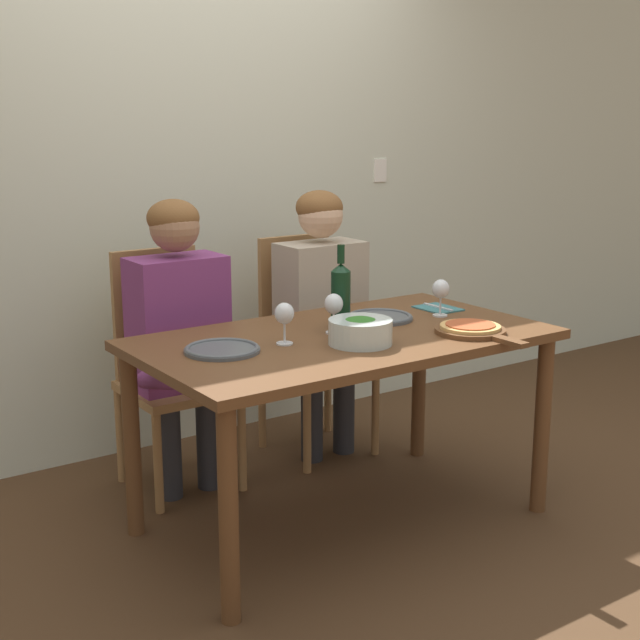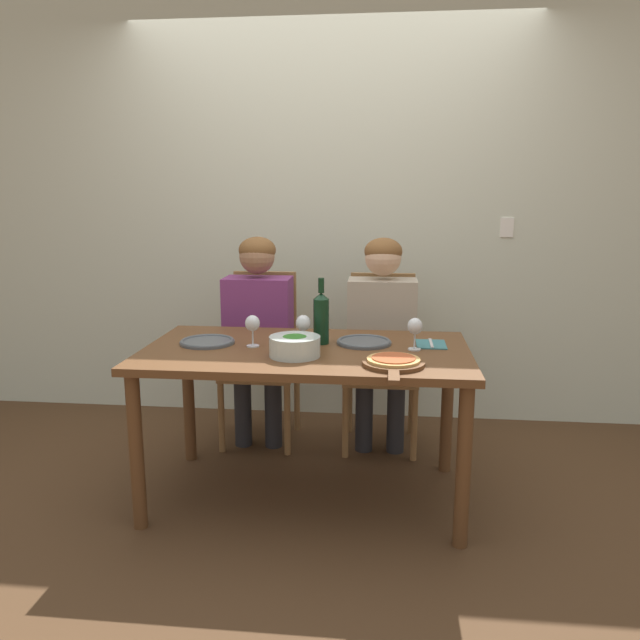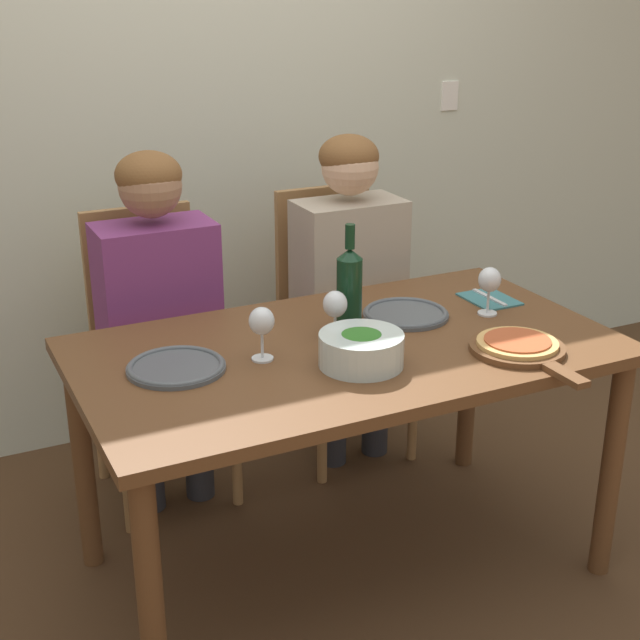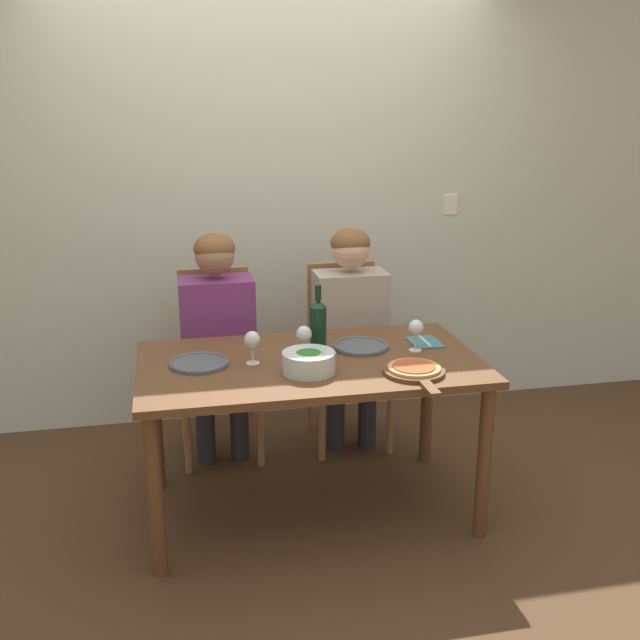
# 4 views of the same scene
# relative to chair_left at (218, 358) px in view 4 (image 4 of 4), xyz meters

# --- Properties ---
(ground_plane) EXTENTS (40.00, 40.00, 0.00)m
(ground_plane) POSITION_rel_chair_left_xyz_m (0.36, -0.75, -0.52)
(ground_plane) COLOR #4C331E
(back_wall) EXTENTS (10.00, 0.06, 2.70)m
(back_wall) POSITION_rel_chair_left_xyz_m (0.36, 0.45, 0.83)
(back_wall) COLOR beige
(back_wall) RESTS_ON ground
(dining_table) EXTENTS (1.52, 0.85, 0.75)m
(dining_table) POSITION_rel_chair_left_xyz_m (0.36, -0.75, 0.14)
(dining_table) COLOR brown
(dining_table) RESTS_ON ground
(chair_left) EXTENTS (0.42, 0.42, 1.00)m
(chair_left) POSITION_rel_chair_left_xyz_m (0.00, 0.00, 0.00)
(chair_left) COLOR #9E7042
(chair_left) RESTS_ON ground
(chair_right) EXTENTS (0.42, 0.42, 1.00)m
(chair_right) POSITION_rel_chair_left_xyz_m (0.71, 0.00, 0.00)
(chair_right) COLOR #9E7042
(chair_right) RESTS_ON ground
(person_woman) EXTENTS (0.47, 0.51, 1.22)m
(person_woman) POSITION_rel_chair_left_xyz_m (0.00, -0.12, 0.21)
(person_woman) COLOR #28282D
(person_woman) RESTS_ON ground
(person_man) EXTENTS (0.47, 0.51, 1.22)m
(person_man) POSITION_rel_chair_left_xyz_m (0.71, -0.12, 0.21)
(person_man) COLOR #28282D
(person_man) RESTS_ON ground
(wine_bottle) EXTENTS (0.08, 0.08, 0.32)m
(wine_bottle) POSITION_rel_chair_left_xyz_m (0.42, -0.65, 0.36)
(wine_bottle) COLOR black
(wine_bottle) RESTS_ON dining_table
(broccoli_bowl) EXTENTS (0.23, 0.23, 0.10)m
(broccoli_bowl) POSITION_rel_chair_left_xyz_m (0.33, -0.89, 0.27)
(broccoli_bowl) COLOR silver
(broccoli_bowl) RESTS_ON dining_table
(dinner_plate_left) EXTENTS (0.26, 0.26, 0.02)m
(dinner_plate_left) POSITION_rel_chair_left_xyz_m (-0.13, -0.71, 0.24)
(dinner_plate_left) COLOR #4C5156
(dinner_plate_left) RESTS_ON dining_table
(dinner_plate_right) EXTENTS (0.26, 0.26, 0.02)m
(dinner_plate_right) POSITION_rel_chair_left_xyz_m (0.63, -0.63, 0.24)
(dinner_plate_right) COLOR #4C5156
(dinner_plate_right) RESTS_ON dining_table
(pizza_on_board) EXTENTS (0.27, 0.41, 0.04)m
(pizza_on_board) POSITION_rel_chair_left_xyz_m (0.76, -1.01, 0.24)
(pizza_on_board) COLOR brown
(pizza_on_board) RESTS_ON dining_table
(wine_glass_left) EXTENTS (0.07, 0.07, 0.15)m
(wine_glass_left) POSITION_rel_chair_left_xyz_m (0.11, -0.74, 0.33)
(wine_glass_left) COLOR silver
(wine_glass_left) RESTS_ON dining_table
(wine_glass_right) EXTENTS (0.07, 0.07, 0.15)m
(wine_glass_right) POSITION_rel_chair_left_xyz_m (0.86, -0.72, 0.33)
(wine_glass_right) COLOR silver
(wine_glass_right) RESTS_ON dining_table
(wine_glass_centre) EXTENTS (0.07, 0.07, 0.15)m
(wine_glass_centre) POSITION_rel_chair_left_xyz_m (0.34, -0.71, 0.33)
(wine_glass_centre) COLOR silver
(wine_glass_centre) RESTS_ON dining_table
(fork_on_napkin) EXTENTS (0.14, 0.18, 0.01)m
(fork_on_napkin) POSITION_rel_chair_left_xyz_m (0.95, -0.62, 0.23)
(fork_on_napkin) COLOR #387075
(fork_on_napkin) RESTS_ON dining_table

